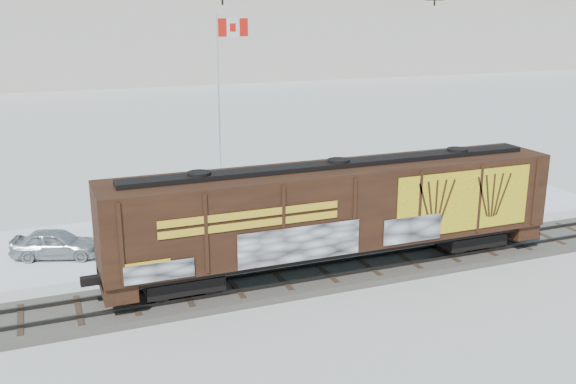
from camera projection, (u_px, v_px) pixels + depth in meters
name	position (u px, v px, depth m)	size (l,w,h in m)	color
ground	(324.00, 277.00, 27.34)	(500.00, 500.00, 0.00)	white
rail_track	(324.00, 274.00, 27.30)	(50.00, 3.40, 0.43)	#59544C
parking_strip	(264.00, 225.00, 34.04)	(40.00, 8.00, 0.03)	white
hopper_railcar	(338.00, 209.00, 26.74)	(19.45, 3.06, 4.57)	black
flagpole	(221.00, 137.00, 37.18)	(2.30, 0.90, 10.79)	silver
car_silver	(56.00, 243.00, 29.32)	(1.59, 3.95, 1.35)	#A7AAAE
car_white	(227.00, 214.00, 32.92)	(1.82, 5.22, 1.72)	silver
car_dark	(422.00, 204.00, 35.37)	(1.89, 4.64, 1.35)	#212229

